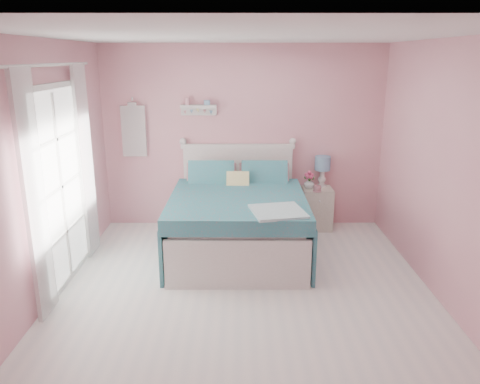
{
  "coord_description": "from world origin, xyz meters",
  "views": [
    {
      "loc": [
        -0.06,
        -4.42,
        2.42
      ],
      "look_at": [
        -0.05,
        1.2,
        0.79
      ],
      "focal_mm": 35.0,
      "sensor_mm": 36.0,
      "label": 1
    }
  ],
  "objects_px": {
    "nightstand": "(317,208)",
    "teacup": "(317,188)",
    "bed": "(238,221)",
    "table_lamp": "(323,166)",
    "vase": "(309,183)"
  },
  "relations": [
    {
      "from": "bed",
      "to": "vase",
      "type": "bearing_deg",
      "value": 39.58
    },
    {
      "from": "nightstand",
      "to": "teacup",
      "type": "bearing_deg",
      "value": -102.33
    },
    {
      "from": "bed",
      "to": "teacup",
      "type": "xyz_separation_m",
      "value": [
        1.11,
        0.67,
        0.24
      ]
    },
    {
      "from": "nightstand",
      "to": "vase",
      "type": "height_order",
      "value": "vase"
    },
    {
      "from": "vase",
      "to": "teacup",
      "type": "height_order",
      "value": "vase"
    },
    {
      "from": "bed",
      "to": "nightstand",
      "type": "bearing_deg",
      "value": 36.19
    },
    {
      "from": "vase",
      "to": "table_lamp",
      "type": "bearing_deg",
      "value": 29.02
    },
    {
      "from": "bed",
      "to": "vase",
      "type": "distance_m",
      "value": 1.34
    },
    {
      "from": "bed",
      "to": "table_lamp",
      "type": "height_order",
      "value": "bed"
    },
    {
      "from": "nightstand",
      "to": "table_lamp",
      "type": "bearing_deg",
      "value": 57.58
    },
    {
      "from": "teacup",
      "to": "bed",
      "type": "bearing_deg",
      "value": -149.01
    },
    {
      "from": "table_lamp",
      "to": "teacup",
      "type": "relative_size",
      "value": 4.08
    },
    {
      "from": "table_lamp",
      "to": "vase",
      "type": "distance_m",
      "value": 0.33
    },
    {
      "from": "nightstand",
      "to": "teacup",
      "type": "xyz_separation_m",
      "value": [
        -0.03,
        -0.16,
        0.34
      ]
    },
    {
      "from": "table_lamp",
      "to": "teacup",
      "type": "xyz_separation_m",
      "value": [
        -0.11,
        -0.27,
        -0.27
      ]
    }
  ]
}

